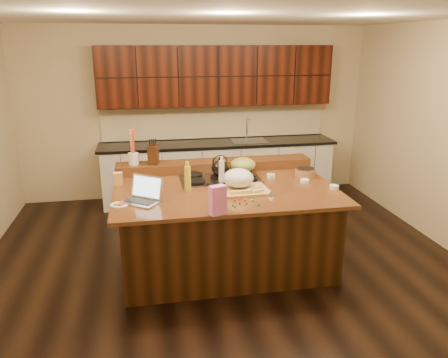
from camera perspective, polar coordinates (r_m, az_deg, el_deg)
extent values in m
cube|color=black|center=(5.15, 0.10, -10.91)|extent=(5.50, 5.00, 0.01)
cube|color=silver|center=(4.54, 0.12, 20.81)|extent=(5.50, 5.00, 0.01)
cube|color=#C2AE88|center=(7.09, -3.64, 8.55)|extent=(5.50, 0.01, 2.70)
cube|color=#C2AE88|center=(2.38, 11.41, -10.06)|extent=(5.50, 0.01, 2.70)
cube|color=black|center=(4.95, 0.11, -6.37)|extent=(2.22, 1.42, 0.88)
cube|color=black|center=(4.78, 0.11, -1.32)|extent=(2.40, 1.60, 0.04)
cube|color=black|center=(5.42, -1.25, 1.81)|extent=(2.40, 0.30, 0.12)
cube|color=gray|center=(5.06, -0.51, 0.02)|extent=(0.92, 0.52, 0.02)
cylinder|color=black|center=(5.13, -4.07, 0.50)|extent=(0.22, 0.22, 0.03)
cylinder|color=black|center=(5.23, 2.48, 0.85)|extent=(0.22, 0.22, 0.03)
cylinder|color=black|center=(4.89, -3.72, -0.37)|extent=(0.22, 0.22, 0.03)
cylinder|color=black|center=(4.99, 3.14, 0.02)|extent=(0.22, 0.22, 0.03)
cylinder|color=black|center=(5.05, -0.51, 0.26)|extent=(0.22, 0.22, 0.03)
cube|color=silver|center=(7.01, -0.73, 0.93)|extent=(3.60, 0.62, 0.90)
cube|color=black|center=(6.89, -0.75, 4.68)|extent=(3.70, 0.66, 0.04)
cube|color=gray|center=(6.99, 3.31, 4.95)|extent=(0.55, 0.42, 0.01)
cylinder|color=gray|center=(7.12, 2.99, 6.72)|extent=(0.02, 0.02, 0.36)
cube|color=black|center=(6.89, -1.00, 13.34)|extent=(3.60, 0.34, 0.90)
cube|color=#C2AE88|center=(7.13, -1.18, 7.41)|extent=(3.60, 0.03, 0.50)
ellipsoid|color=black|center=(5.02, -0.52, 1.45)|extent=(0.23, 0.23, 0.18)
ellipsoid|color=olive|center=(5.20, 2.49, 1.90)|extent=(0.32, 0.32, 0.16)
cube|color=#B7B7BC|center=(4.39, -10.87, -2.99)|extent=(0.43, 0.40, 0.02)
cube|color=black|center=(4.39, -10.88, -2.86)|extent=(0.33, 0.29, 0.00)
cube|color=#B7B7BC|center=(4.44, -10.04, -0.99)|extent=(0.33, 0.27, 0.23)
cube|color=silver|center=(4.44, -10.09, -1.02)|extent=(0.29, 0.23, 0.19)
cylinder|color=yellow|center=(4.65, -4.78, 0.06)|extent=(0.09, 0.09, 0.27)
cylinder|color=silver|center=(4.92, -0.33, 1.00)|extent=(0.08, 0.08, 0.25)
cube|color=tan|center=(4.64, 2.33, -1.49)|extent=(0.58, 0.43, 0.03)
ellipsoid|color=white|center=(4.68, 1.89, 0.13)|extent=(0.33, 0.33, 0.20)
cube|color=#EDD872|center=(4.49, 1.44, -1.75)|extent=(0.12, 0.03, 0.03)
cube|color=#EDD872|center=(4.52, 2.96, -1.66)|extent=(0.12, 0.03, 0.03)
cube|color=#EDD872|center=(4.55, 4.46, -1.56)|extent=(0.12, 0.03, 0.03)
cylinder|color=gray|center=(4.65, 3.86, -1.26)|extent=(0.21, 0.09, 0.01)
cylinder|color=white|center=(4.86, 14.19, -1.05)|extent=(0.13, 0.13, 0.04)
cylinder|color=white|center=(5.00, 10.48, -0.27)|extent=(0.11, 0.11, 0.04)
cylinder|color=white|center=(5.13, 6.14, 0.38)|extent=(0.12, 0.12, 0.04)
cylinder|color=#996B3F|center=(5.22, 10.58, 0.72)|extent=(0.32, 0.32, 0.09)
cone|color=silver|center=(4.52, 6.18, -1.82)|extent=(0.10, 0.10, 0.07)
cube|color=#F774CB|center=(3.99, -0.81, -2.79)|extent=(0.16, 0.12, 0.27)
cylinder|color=white|center=(4.37, -13.47, -3.29)|extent=(0.24, 0.24, 0.01)
cube|color=#D8974C|center=(4.98, -13.66, 0.04)|extent=(0.11, 0.08, 0.14)
cylinder|color=white|center=(5.32, -11.73, 2.61)|extent=(0.13, 0.13, 0.14)
cube|color=black|center=(5.31, -9.22, 3.20)|extent=(0.15, 0.20, 0.23)
ellipsoid|color=red|center=(4.29, 2.08, -3.17)|extent=(0.02, 0.02, 0.02)
ellipsoid|color=#198C26|center=(4.33, -1.03, -2.95)|extent=(0.02, 0.02, 0.02)
ellipsoid|color=red|center=(4.31, 3.00, -3.08)|extent=(0.02, 0.02, 0.02)
ellipsoid|color=#198C26|center=(4.28, 2.97, -3.21)|extent=(0.02, 0.02, 0.02)
ellipsoid|color=red|center=(4.41, 1.89, -2.57)|extent=(0.02, 0.02, 0.02)
ellipsoid|color=#198C26|center=(4.36, 3.76, -2.83)|extent=(0.02, 0.02, 0.02)
ellipsoid|color=red|center=(4.28, -1.29, -3.20)|extent=(0.02, 0.02, 0.02)
ellipsoid|color=#198C26|center=(4.35, -0.80, -2.86)|extent=(0.02, 0.02, 0.02)
ellipsoid|color=red|center=(4.36, 1.47, -2.83)|extent=(0.02, 0.02, 0.02)
ellipsoid|color=#198C26|center=(4.23, 1.16, -3.44)|extent=(0.02, 0.02, 0.02)
ellipsoid|color=red|center=(4.37, 2.76, -2.77)|extent=(0.02, 0.02, 0.02)
ellipsoid|color=#198C26|center=(4.25, 4.55, -3.39)|extent=(0.02, 0.02, 0.02)
ellipsoid|color=red|center=(4.17, -1.34, -3.77)|extent=(0.02, 0.02, 0.02)
ellipsoid|color=#198C26|center=(4.20, 1.41, -3.61)|extent=(0.02, 0.02, 0.02)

